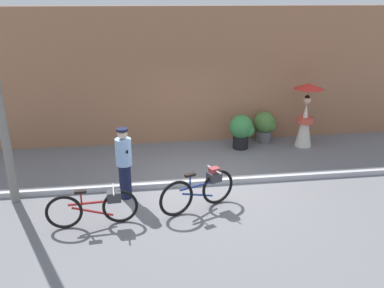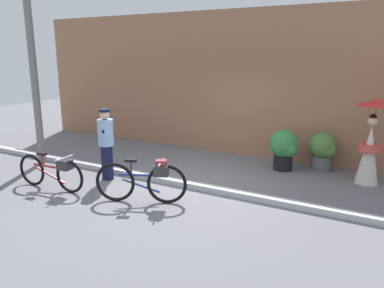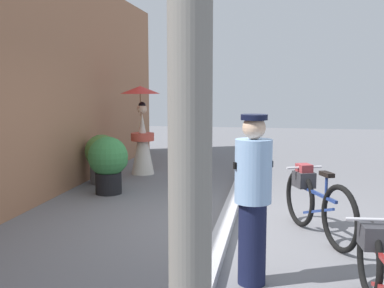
{
  "view_description": "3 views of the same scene",
  "coord_description": "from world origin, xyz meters",
  "px_view_note": "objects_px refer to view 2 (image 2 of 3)",
  "views": [
    {
      "loc": [
        -1.44,
        -8.39,
        4.16
      ],
      "look_at": [
        -0.22,
        0.31,
        0.9
      ],
      "focal_mm": 37.45,
      "sensor_mm": 36.0,
      "label": 1
    },
    {
      "loc": [
        3.78,
        -6.49,
        2.76
      ],
      "look_at": [
        -0.05,
        0.36,
        0.85
      ],
      "focal_mm": 34.91,
      "sensor_mm": 36.0,
      "label": 2
    },
    {
      "loc": [
        -5.94,
        -0.59,
        1.84
      ],
      "look_at": [
        0.15,
        0.5,
        1.06
      ],
      "focal_mm": 42.93,
      "sensor_mm": 36.0,
      "label": 3
    }
  ],
  "objects_px": {
    "potted_plant_small": "(323,149)",
    "utility_pole": "(33,69)",
    "person_with_parasol": "(371,141)",
    "potted_plant_by_door": "(284,148)",
    "bicycle_far_side": "(144,180)",
    "bicycle_near_officer": "(52,171)",
    "person_officer": "(106,143)"
  },
  "relations": [
    {
      "from": "person_officer",
      "to": "person_with_parasol",
      "type": "relative_size",
      "value": 0.86
    },
    {
      "from": "person_with_parasol",
      "to": "potted_plant_by_door",
      "type": "distance_m",
      "value": 1.9
    },
    {
      "from": "bicycle_far_side",
      "to": "person_officer",
      "type": "height_order",
      "value": "person_officer"
    },
    {
      "from": "potted_plant_by_door",
      "to": "potted_plant_small",
      "type": "relative_size",
      "value": 1.06
    },
    {
      "from": "bicycle_far_side",
      "to": "utility_pole",
      "type": "bearing_deg",
      "value": 167.58
    },
    {
      "from": "person_officer",
      "to": "potted_plant_by_door",
      "type": "relative_size",
      "value": 1.61
    },
    {
      "from": "bicycle_near_officer",
      "to": "potted_plant_by_door",
      "type": "bearing_deg",
      "value": 43.91
    },
    {
      "from": "potted_plant_small",
      "to": "utility_pole",
      "type": "height_order",
      "value": "utility_pole"
    },
    {
      "from": "person_with_parasol",
      "to": "utility_pole",
      "type": "relative_size",
      "value": 0.39
    },
    {
      "from": "bicycle_near_officer",
      "to": "utility_pole",
      "type": "bearing_deg",
      "value": 146.33
    },
    {
      "from": "person_with_parasol",
      "to": "person_officer",
      "type": "bearing_deg",
      "value": -153.49
    },
    {
      "from": "potted_plant_by_door",
      "to": "utility_pole",
      "type": "height_order",
      "value": "utility_pole"
    },
    {
      "from": "bicycle_near_officer",
      "to": "potted_plant_small",
      "type": "distance_m",
      "value": 6.18
    },
    {
      "from": "bicycle_near_officer",
      "to": "person_officer",
      "type": "xyz_separation_m",
      "value": [
        0.54,
        1.06,
        0.45
      ]
    },
    {
      "from": "potted_plant_by_door",
      "to": "person_officer",
      "type": "bearing_deg",
      "value": -141.44
    },
    {
      "from": "bicycle_near_officer",
      "to": "potted_plant_small",
      "type": "relative_size",
      "value": 1.85
    },
    {
      "from": "person_with_parasol",
      "to": "potted_plant_small",
      "type": "height_order",
      "value": "person_with_parasol"
    },
    {
      "from": "bicycle_near_officer",
      "to": "bicycle_far_side",
      "type": "relative_size",
      "value": 1.06
    },
    {
      "from": "bicycle_far_side",
      "to": "potted_plant_small",
      "type": "xyz_separation_m",
      "value": [
        2.55,
        3.74,
        0.08
      ]
    },
    {
      "from": "potted_plant_by_door",
      "to": "utility_pole",
      "type": "distance_m",
      "value": 6.41
    },
    {
      "from": "bicycle_near_officer",
      "to": "person_with_parasol",
      "type": "distance_m",
      "value": 6.74
    },
    {
      "from": "bicycle_far_side",
      "to": "bicycle_near_officer",
      "type": "bearing_deg",
      "value": -170.27
    },
    {
      "from": "potted_plant_by_door",
      "to": "person_with_parasol",
      "type": "bearing_deg",
      "value": -1.48
    },
    {
      "from": "bicycle_far_side",
      "to": "potted_plant_by_door",
      "type": "xyz_separation_m",
      "value": [
        1.73,
        3.31,
        0.12
      ]
    },
    {
      "from": "person_officer",
      "to": "potted_plant_by_door",
      "type": "xyz_separation_m",
      "value": [
        3.27,
        2.61,
        -0.28
      ]
    },
    {
      "from": "utility_pole",
      "to": "potted_plant_by_door",
      "type": "bearing_deg",
      "value": 23.52
    },
    {
      "from": "person_officer",
      "to": "person_with_parasol",
      "type": "distance_m",
      "value": 5.73
    },
    {
      "from": "bicycle_near_officer",
      "to": "potted_plant_small",
      "type": "height_order",
      "value": "potted_plant_small"
    },
    {
      "from": "bicycle_far_side",
      "to": "person_officer",
      "type": "distance_m",
      "value": 1.74
    },
    {
      "from": "bicycle_near_officer",
      "to": "utility_pole",
      "type": "distance_m",
      "value": 2.97
    },
    {
      "from": "bicycle_far_side",
      "to": "potted_plant_by_door",
      "type": "bearing_deg",
      "value": 62.37
    },
    {
      "from": "person_officer",
      "to": "potted_plant_by_door",
      "type": "height_order",
      "value": "person_officer"
    }
  ]
}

